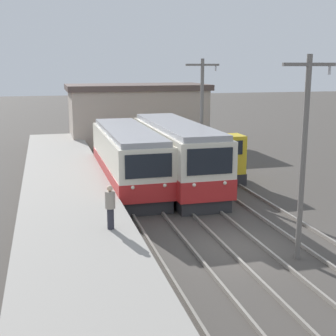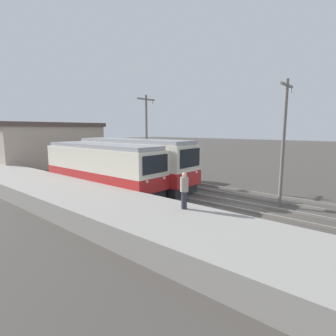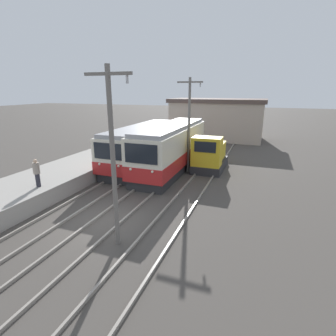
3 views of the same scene
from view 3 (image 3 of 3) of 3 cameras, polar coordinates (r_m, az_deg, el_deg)
The scene contains 12 objects.
ground_plane at distance 14.28m, azimuth -13.53°, elevation -11.13°, with size 200.00×200.00×0.00m, color #47423D.
platform_left at distance 18.12m, azimuth -30.45°, elevation -5.22°, with size 4.50×54.00×1.02m, color gray.
track_left at distance 15.75m, azimuth -21.57°, elevation -8.89°, with size 1.54×60.00×0.14m.
track_center at distance 14.15m, azimuth -12.86°, elevation -11.04°, with size 1.54×60.00×0.14m.
track_right at distance 12.90m, azimuth -1.26°, elevation -13.47°, with size 1.54×60.00×0.14m.
commuter_train_left at distance 23.37m, azimuth -5.39°, elevation 4.48°, with size 2.84×11.26×3.55m.
commuter_train_center at distance 21.92m, azimuth 0.78°, elevation 4.06°, with size 2.84×11.69×3.83m.
shunting_locomotive at distance 22.46m, azimuth 9.09°, elevation 2.68°, with size 2.40×4.66×3.00m.
catenary_mast_near at distance 10.75m, azimuth -11.92°, elevation 2.90°, with size 2.00×0.20×7.46m.
catenary_mast_mid at distance 20.96m, azimuth 4.62°, elevation 9.77°, with size 2.00×0.20×7.46m.
person_on_platform at distance 17.15m, azimuth -26.68°, elevation -0.75°, with size 0.38×0.38×1.70m.
station_building at distance 37.10m, azimuth 10.62°, elevation 10.46°, with size 12.60×6.30×5.42m.
Camera 3 is at (7.32, -10.38, 6.54)m, focal length 28.00 mm.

